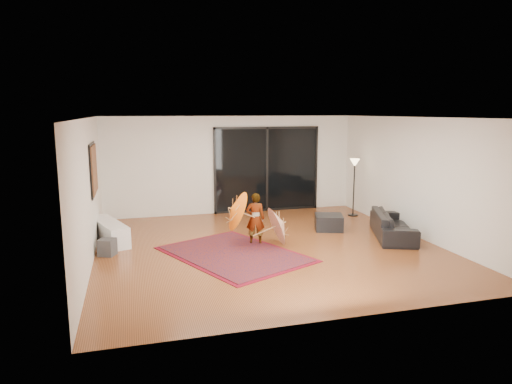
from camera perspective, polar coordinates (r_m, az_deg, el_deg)
name	(u,v)px	position (r m, az deg, el deg)	size (l,w,h in m)	color
floor	(269,247)	(9.69, 1.58, -6.89)	(7.00, 7.00, 0.00)	brown
ceiling	(269,118)	(9.27, 1.66, 9.29)	(7.00, 7.00, 0.00)	white
wall_back	(232,165)	(12.74, -3.00, 3.40)	(7.00, 7.00, 0.00)	silver
wall_front	(346,224)	(6.19, 11.16, -3.90)	(7.00, 7.00, 0.00)	silver
wall_left	(89,192)	(9.02, -20.17, 0.03)	(7.00, 7.00, 0.00)	silver
wall_right	(417,177)	(10.93, 19.46, 1.73)	(7.00, 7.00, 0.00)	silver
sliding_door	(267,169)	(12.98, 1.35, 2.86)	(3.06, 0.07, 2.40)	black
painting	(94,169)	(9.96, -19.62, 2.70)	(0.04, 1.28, 1.08)	black
media_console	(109,232)	(10.53, -17.88, -4.73)	(0.41, 1.63, 0.45)	white
speaker	(107,247)	(9.57, -18.09, -6.57)	(0.29, 0.29, 0.33)	#424244
persian_rug	(234,254)	(9.21, -2.73, -7.75)	(3.07, 3.48, 0.02)	#5F0816
sofa	(393,225)	(10.82, 16.74, -3.94)	(1.96, 0.77, 0.57)	black
ottoman	(329,222)	(11.16, 9.09, -3.76)	(0.64, 0.64, 0.37)	black
floor_lamp	(354,171)	(12.61, 12.21, 2.59)	(0.27, 0.27, 1.56)	black
child	(255,219)	(9.79, -0.08, -3.33)	(0.41, 0.27, 1.11)	#999999
parasol_orange	(231,212)	(9.58, -3.18, -2.56)	(0.50, 0.86, 0.88)	orange
parasol_white	(284,221)	(9.84, 3.53, -3.61)	(0.53, 0.85, 0.90)	white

